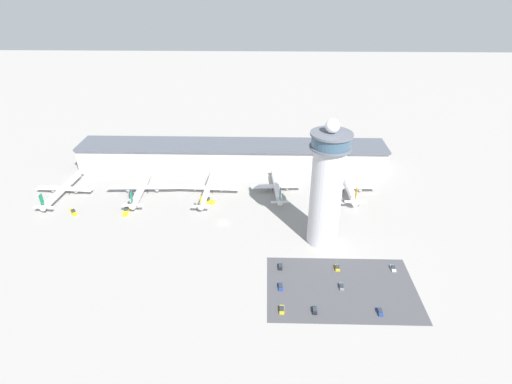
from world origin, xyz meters
TOP-DOWN VIEW (x-y plane):
  - ground_plane at (0.00, 0.00)m, footprint 1000.00×1000.00m
  - terminal_building at (0.00, 70.00)m, footprint 205.79×25.00m
  - control_tower at (51.06, -14.19)m, footprint 18.86×18.86m
  - parking_lot_surface at (55.66, -48.61)m, footprint 64.00×40.00m
  - airplane_gate_alpha at (-99.10, 28.79)m, footprint 34.48×45.88m
  - airplane_gate_bravo at (-52.00, 31.06)m, footprint 41.87×45.14m
  - airplane_gate_charlie at (-12.13, 31.86)m, footprint 38.72×45.95m
  - airplane_gate_delta at (29.47, 35.21)m, footprint 30.96×40.75m
  - airplane_gate_echo at (73.03, 35.11)m, footprint 35.09×38.97m
  - service_truck_catering at (-57.97, 27.39)m, footprint 3.71×6.27m
  - service_truck_fuel at (-55.46, 9.25)m, footprint 3.03×8.41m
  - service_truck_baggage at (-84.92, 7.81)m, footprint 6.60×7.37m
  - service_truck_water at (-10.64, 21.21)m, footprint 7.45×4.79m
  - car_grey_coupe at (81.26, -35.43)m, footprint 1.85×4.26m
  - car_blue_compact at (29.48, -48.72)m, footprint 1.95×4.59m
  - car_silver_sedan at (55.73, -48.11)m, footprint 1.84×4.23m
  - car_red_hatchback at (42.77, -62.15)m, footprint 1.89×4.10m
  - car_white_wagon at (29.62, -62.06)m, footprint 2.00×4.43m
  - car_navy_sedan at (68.72, -62.25)m, footprint 1.80×4.17m
  - car_green_van at (55.83, -35.89)m, footprint 2.03×4.08m
  - car_yellow_taxi at (29.80, -35.67)m, footprint 2.01×4.30m

SIDE VIEW (x-z plane):
  - ground_plane at x=0.00m, z-range 0.00..0.00m
  - parking_lot_surface at x=55.66m, z-range 0.00..0.01m
  - car_grey_coupe at x=81.26m, z-range -0.16..1.20m
  - car_blue_compact at x=29.48m, z-range -0.16..1.22m
  - car_silver_sedan at x=55.73m, z-range -0.16..1.24m
  - car_yellow_taxi at x=29.80m, z-range -0.16..1.27m
  - car_red_hatchback at x=42.77m, z-range -0.17..1.36m
  - car_navy_sedan at x=68.72m, z-range -0.17..1.38m
  - car_white_wagon at x=29.62m, z-range -0.18..1.41m
  - car_green_van at x=55.83m, z-range -0.18..1.41m
  - service_truck_fuel at x=-55.46m, z-range -0.38..2.09m
  - service_truck_baggage at x=-84.92m, z-range -0.39..2.13m
  - service_truck_water at x=-10.64m, z-range -0.46..2.58m
  - service_truck_catering at x=-57.97m, z-range -0.47..2.61m
  - airplane_gate_delta at x=29.47m, z-range -1.97..9.76m
  - airplane_gate_alpha at x=-99.10m, z-range -2.11..10.06m
  - airplane_gate_charlie at x=-12.13m, z-range -1.68..9.70m
  - airplane_gate_echo at x=73.03m, z-range -2.47..10.88m
  - airplane_gate_bravo at x=-52.00m, z-range -2.27..11.06m
  - terminal_building at x=0.00m, z-range 0.10..16.99m
  - control_tower at x=51.06m, z-range -1.39..62.52m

